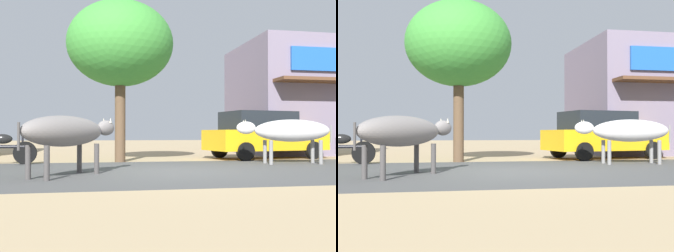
# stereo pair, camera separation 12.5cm
# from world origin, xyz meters

# --- Properties ---
(ground) EXTENTS (80.00, 80.00, 0.00)m
(ground) POSITION_xyz_m (0.00, 0.00, 0.00)
(ground) COLOR tan
(asphalt_road) EXTENTS (72.00, 6.21, 0.00)m
(asphalt_road) POSITION_xyz_m (0.00, 0.00, 0.00)
(asphalt_road) COLOR #4B4C4B
(asphalt_road) RESTS_ON ground
(roadside_tree) EXTENTS (3.30, 3.30, 4.99)m
(roadside_tree) POSITION_xyz_m (-1.01, 3.21, 3.65)
(roadside_tree) COLOR brown
(roadside_tree) RESTS_ON ground
(parked_hatchback_car) EXTENTS (4.40, 2.49, 1.64)m
(parked_hatchback_car) POSITION_xyz_m (4.05, 3.99, 0.84)
(parked_hatchback_car) COLOR gold
(parked_hatchback_car) RESTS_ON ground
(parked_motorcycle) EXTENTS (2.00, 0.26, 1.08)m
(parked_motorcycle) POSITION_xyz_m (-4.39, 2.76, 0.48)
(parked_motorcycle) COLOR black
(parked_motorcycle) RESTS_ON ground
(cow_near_brown) EXTENTS (2.15, 2.50, 1.26)m
(cow_near_brown) POSITION_xyz_m (-2.38, -0.73, 0.92)
(cow_near_brown) COLOR slate
(cow_near_brown) RESTS_ON ground
(cow_far_dark) EXTENTS (2.86, 0.96, 1.29)m
(cow_far_dark) POSITION_xyz_m (3.80, 1.53, 0.95)
(cow_far_dark) COLOR silver
(cow_far_dark) RESTS_ON ground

